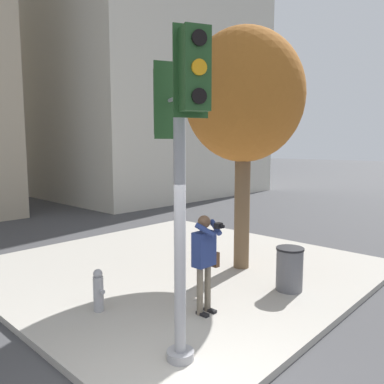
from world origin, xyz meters
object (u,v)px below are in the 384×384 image
at_px(street_tree, 244,98).
at_px(trash_bin, 289,269).
at_px(traffic_signal_pole, 179,145).
at_px(person_photographer, 205,255).
at_px(fire_hydrant, 98,290).

distance_m(street_tree, trash_bin, 3.87).
distance_m(traffic_signal_pole, trash_bin, 4.05).
bearing_deg(street_tree, person_photographer, -157.86).
relative_size(street_tree, fire_hydrant, 7.30).
xyz_separation_m(person_photographer, trash_bin, (1.93, -0.55, -0.59)).
bearing_deg(fire_hydrant, traffic_signal_pole, -92.32).
bearing_deg(person_photographer, trash_bin, -15.90).
height_order(fire_hydrant, trash_bin, trash_bin).
xyz_separation_m(street_tree, trash_bin, (-0.51, -1.54, -3.51)).
xyz_separation_m(traffic_signal_pole, person_photographer, (1.30, 0.70, -1.85)).
xyz_separation_m(traffic_signal_pole, street_tree, (3.74, 1.69, 1.08)).
height_order(street_tree, trash_bin, street_tree).
distance_m(person_photographer, street_tree, 3.94).
distance_m(person_photographer, fire_hydrant, 1.96).
relative_size(person_photographer, street_tree, 0.31).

